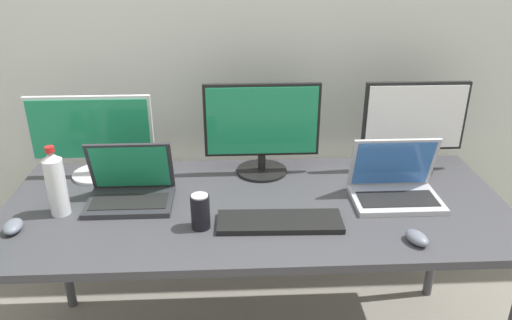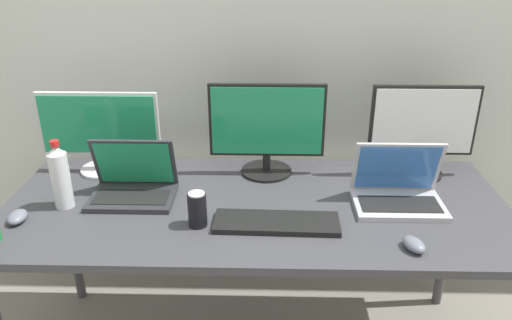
{
  "view_description": "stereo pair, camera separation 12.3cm",
  "coord_description": "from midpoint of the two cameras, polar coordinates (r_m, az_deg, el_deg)",
  "views": [
    {
      "loc": [
        -0.08,
        -1.64,
        1.67
      ],
      "look_at": [
        0.0,
        0.0,
        0.92
      ],
      "focal_mm": 35.0,
      "sensor_mm": 36.0,
      "label": 1
    },
    {
      "loc": [
        0.04,
        -1.64,
        1.67
      ],
      "look_at": [
        0.0,
        0.0,
        0.92
      ],
      "focal_mm": 35.0,
      "sensor_mm": 36.0,
      "label": 2
    }
  ],
  "objects": [
    {
      "name": "wall_back",
      "position": [
        2.26,
        -2.38,
        15.09
      ],
      "size": [
        7.0,
        0.08,
        2.6
      ],
      "primitive_type": "cube",
      "color": "silver",
      "rests_on": "ground"
    },
    {
      "name": "monitor_left",
      "position": [
        2.15,
        -19.87,
        2.7
      ],
      "size": [
        0.5,
        0.2,
        0.35
      ],
      "color": "silver",
      "rests_on": "work_desk"
    },
    {
      "name": "soda_can_near_keyboard",
      "position": [
        1.73,
        -8.42,
        -5.89
      ],
      "size": [
        0.07,
        0.07,
        0.13
      ],
      "color": "black",
      "rests_on": "work_desk"
    },
    {
      "name": "mouse_by_keyboard",
      "position": [
        1.72,
        15.97,
        -8.59
      ],
      "size": [
        0.09,
        0.11,
        0.04
      ],
      "primitive_type": "ellipsoid",
      "rotation": [
        0.0,
        0.0,
        0.37
      ],
      "color": "slate",
      "rests_on": "work_desk"
    },
    {
      "name": "laptop_secondary",
      "position": [
        1.95,
        13.85,
        -2.85
      ],
      "size": [
        0.33,
        0.23,
        0.24
      ],
      "color": "#B7B7BC",
      "rests_on": "work_desk"
    },
    {
      "name": "monitor_center",
      "position": [
        2.05,
        -1.03,
        3.69
      ],
      "size": [
        0.47,
        0.21,
        0.39
      ],
      "color": "black",
      "rests_on": "work_desk"
    },
    {
      "name": "water_bottle",
      "position": [
        1.93,
        -23.61,
        -2.51
      ],
      "size": [
        0.07,
        0.07,
        0.26
      ],
      "color": "silver",
      "rests_on": "work_desk"
    },
    {
      "name": "monitor_right",
      "position": [
        2.16,
        16.04,
        3.85
      ],
      "size": [
        0.43,
        0.21,
        0.39
      ],
      "color": "black",
      "rests_on": "work_desk"
    },
    {
      "name": "laptop_silver",
      "position": [
        1.95,
        -15.91,
        -3.15
      ],
      "size": [
        0.32,
        0.22,
        0.23
      ],
      "color": "#2D2D33",
      "rests_on": "work_desk"
    },
    {
      "name": "mouse_by_laptop",
      "position": [
        1.93,
        -27.71,
        -6.78
      ],
      "size": [
        0.07,
        0.1,
        0.04
      ],
      "primitive_type": "ellipsoid",
      "rotation": [
        0.0,
        0.0,
        0.07
      ],
      "color": "slate",
      "rests_on": "work_desk"
    },
    {
      "name": "keyboard_main",
      "position": [
        1.75,
        0.72,
        -7.11
      ],
      "size": [
        0.44,
        0.16,
        0.02
      ],
      "primitive_type": "cube",
      "rotation": [
        0.0,
        0.0,
        -0.03
      ],
      "color": "black",
      "rests_on": "work_desk"
    },
    {
      "name": "work_desk",
      "position": [
        1.91,
        -1.84,
        -6.44
      ],
      "size": [
        1.89,
        0.8,
        0.74
      ],
      "color": "#424247",
      "rests_on": "ground"
    }
  ]
}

